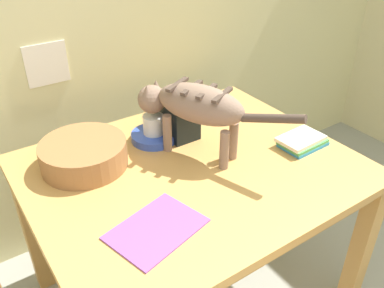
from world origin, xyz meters
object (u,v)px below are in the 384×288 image
object	(u,v)px
dining_table	(192,184)
saucer_bowl	(154,136)
coffee_mug	(154,124)
wicker_basket	(84,154)
cat	(193,106)
book_stack	(302,141)
magazine	(156,229)
toaster	(176,116)

from	to	relation	value
dining_table	saucer_bowl	size ratio (longest dim) A/B	6.30
coffee_mug	wicker_basket	distance (m)	0.32
dining_table	cat	size ratio (longest dim) A/B	1.95
book_stack	dining_table	bearing A→B (deg)	163.61
magazine	coffee_mug	bearing A→B (deg)	45.84
book_stack	wicker_basket	world-z (taller)	wicker_basket
dining_table	magazine	world-z (taller)	magazine
toaster	magazine	bearing A→B (deg)	-128.38
coffee_mug	toaster	size ratio (longest dim) A/B	0.64
dining_table	toaster	distance (m)	0.31
saucer_bowl	wicker_basket	bearing A→B (deg)	-176.74
coffee_mug	toaster	world-z (taller)	toaster
cat	magazine	xyz separation A→B (m)	(-0.35, -0.31, -0.20)
book_stack	toaster	world-z (taller)	toaster
dining_table	book_stack	distance (m)	0.49
dining_table	wicker_basket	distance (m)	0.43
saucer_bowl	toaster	distance (m)	0.13
cat	toaster	world-z (taller)	cat
magazine	cat	bearing A→B (deg)	26.39
dining_table	magazine	bearing A→B (deg)	-141.95
book_stack	wicker_basket	xyz separation A→B (m)	(-0.80, 0.37, 0.03)
coffee_mug	book_stack	xyz separation A→B (m)	(0.48, -0.39, -0.05)
magazine	book_stack	xyz separation A→B (m)	(0.75, 0.09, 0.02)
cat	saucer_bowl	world-z (taller)	cat
cat	wicker_basket	world-z (taller)	cat
dining_table	magazine	size ratio (longest dim) A/B	4.26
magazine	book_stack	world-z (taller)	book_stack
magazine	toaster	world-z (taller)	toaster
dining_table	toaster	bearing A→B (deg)	70.90
coffee_mug	toaster	bearing A→B (deg)	-4.66
saucer_bowl	coffee_mug	size ratio (longest dim) A/B	1.51
coffee_mug	toaster	xyz separation A→B (m)	(0.10, -0.01, 0.01)
magazine	toaster	xyz separation A→B (m)	(0.37, 0.47, 0.08)
magazine	toaster	bearing A→B (deg)	36.80
book_stack	toaster	size ratio (longest dim) A/B	1.01
dining_table	toaster	world-z (taller)	toaster
cat	coffee_mug	size ratio (longest dim) A/B	4.87
saucer_bowl	coffee_mug	bearing A→B (deg)	0.00
coffee_mug	magazine	xyz separation A→B (m)	(-0.27, -0.48, -0.07)
cat	wicker_basket	distance (m)	0.46
dining_table	coffee_mug	world-z (taller)	coffee_mug
book_stack	wicker_basket	distance (m)	0.88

